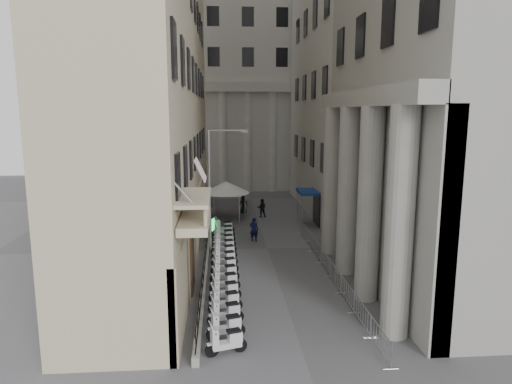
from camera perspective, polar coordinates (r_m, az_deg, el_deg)
The scene contains 34 objects.
left_building at distance 35.21m, azimuth -12.11°, elevation 21.77°, with size 5.00×36.00×34.00m, color #BFB492.
far_building at distance 60.49m, azimuth -1.29°, elevation 15.04°, with size 22.00×10.00×30.00m, color beige.
iron_fence at distance 31.71m, azimuth -6.15°, elevation -7.85°, with size 0.30×28.00×1.40m, color black, non-canonical shape.
blue_awning at distance 40.06m, azimuth 6.41°, elevation -4.06°, with size 1.60×3.00×3.00m, color navy, non-canonical shape.
flag at distance 19.73m, azimuth -6.48°, elevation -19.48°, with size 1.00×1.40×8.20m, color #9E0C11, non-canonical shape.
scooter_0 at distance 19.66m, azimuth -3.67°, elevation -19.56°, with size 0.56×1.40×1.50m, color silver, non-canonical shape.
scooter_1 at distance 20.82m, azimuth -3.72°, elevation -17.77°, with size 0.56×1.40×1.50m, color silver, non-canonical shape.
scooter_2 at distance 22.00m, azimuth -3.76°, elevation -16.16°, with size 0.56×1.40×1.50m, color silver, non-canonical shape.
scooter_3 at distance 23.19m, azimuth -3.79°, elevation -14.72°, with size 0.56×1.40×1.50m, color silver, non-canonical shape.
scooter_4 at distance 24.40m, azimuth -3.82°, elevation -13.42°, with size 0.56×1.40×1.50m, color silver, non-canonical shape.
scooter_5 at distance 25.62m, azimuth -3.85°, elevation -12.25°, with size 0.56×1.40×1.50m, color silver, non-canonical shape.
scooter_6 at distance 26.85m, azimuth -3.87°, elevation -11.18°, with size 0.56×1.40×1.50m, color silver, non-canonical shape.
scooter_7 at distance 28.09m, azimuth -3.89°, elevation -10.21°, with size 0.56×1.40×1.50m, color silver, non-canonical shape.
scooter_8 at distance 29.33m, azimuth -3.91°, elevation -9.31°, with size 0.56×1.40×1.50m, color silver, non-canonical shape.
scooter_9 at distance 30.59m, azimuth -3.93°, elevation -8.49°, with size 0.56×1.40×1.50m, color silver, non-canonical shape.
scooter_10 at distance 31.84m, azimuth -3.95°, elevation -7.74°, with size 0.56×1.40×1.50m, color silver, non-canonical shape.
scooter_11 at distance 33.11m, azimuth -3.97°, elevation -7.04°, with size 0.56×1.40×1.50m, color silver, non-canonical shape.
scooter_12 at distance 34.38m, azimuth -3.98°, elevation -6.40°, with size 0.56×1.40×1.50m, color silver, non-canonical shape.
scooter_13 at distance 35.65m, azimuth -3.99°, elevation -5.80°, with size 0.56×1.40×1.50m, color silver, non-canonical shape.
scooter_14 at distance 36.92m, azimuth -4.01°, elevation -5.24°, with size 0.56×1.40×1.50m, color silver, non-canonical shape.
barrier_0 at distance 20.30m, azimuth 15.24°, elevation -18.89°, with size 0.60×2.40×1.10m, color #9EA1A6, non-canonical shape.
barrier_1 at distance 22.40m, azimuth 13.05°, elevation -15.91°, with size 0.60×2.40×1.10m, color #9EA1A6, non-canonical shape.
barrier_2 at distance 24.58m, azimuth 11.28°, elevation -13.43°, with size 0.60×2.40×1.10m, color #9EA1A6, non-canonical shape.
barrier_3 at distance 26.81m, azimuth 9.84°, elevation -11.34°, with size 0.60×2.40×1.10m, color #9EA1A6, non-canonical shape.
barrier_4 at distance 29.08m, azimuth 8.63°, elevation -9.58°, with size 0.60×2.40×1.10m, color #9EA1A6, non-canonical shape.
barrier_5 at distance 31.39m, azimuth 7.61°, elevation -8.07°, with size 0.60×2.40×1.10m, color #9EA1A6, non-canonical shape.
barrier_6 at distance 33.73m, azimuth 6.74°, elevation -6.77°, with size 0.60×2.40×1.10m, color #9EA1A6, non-canonical shape.
barrier_7 at distance 36.09m, azimuth 5.99°, elevation -5.63°, with size 0.60×2.40×1.10m, color #9EA1A6, non-canonical shape.
security_tent at distance 41.98m, azimuth -4.16°, elevation 0.65°, with size 4.25×4.25×3.46m.
street_lamp at distance 30.66m, azimuth -5.23°, elevation 1.35°, with size 2.73×0.84×8.53m.
info_kiosk at distance 35.79m, azimuth -5.57°, elevation -4.33°, with size 0.49×0.84×1.70m.
pedestrian_a at distance 34.55m, azimuth -0.26°, elevation -4.71°, with size 0.67×0.44×1.83m, color black.
pedestrian_b at distance 42.48m, azimuth 0.72°, elevation -2.01°, with size 0.83×0.65×1.71m, color black.
pedestrian_c at distance 44.00m, azimuth -1.58°, elevation -1.56°, with size 0.85×0.55×1.74m, color black.
Camera 1 is at (-3.18, -12.17, 9.69)m, focal length 32.00 mm.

